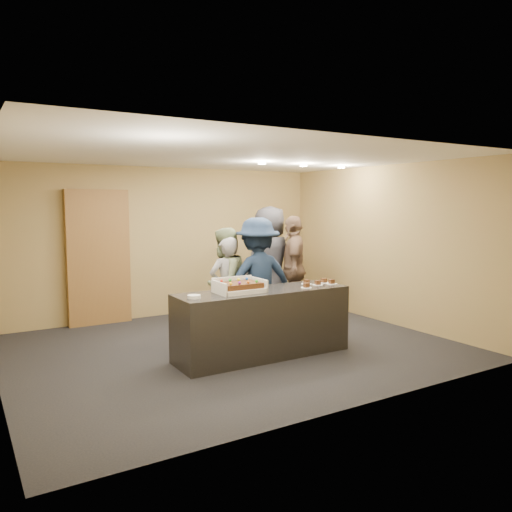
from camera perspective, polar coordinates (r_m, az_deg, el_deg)
name	(u,v)px	position (r m, az deg, el deg)	size (l,w,h in m)	color
room	(232,253)	(7.01, -2.73, 0.29)	(6.04, 6.00, 2.70)	black
serving_counter	(263,323)	(6.75, 0.77, -7.67)	(2.40, 0.70, 0.90)	black
storage_cabinet	(98,257)	(8.83, -17.56, -0.16)	(1.04, 0.15, 2.28)	brown
cake_box	(239,289)	(6.50, -1.98, -3.78)	(0.62, 0.43, 0.18)	white
sheet_cake	(240,285)	(6.47, -1.89, -3.34)	(0.52, 0.36, 0.11)	#3F220E
plate_stack	(194,297)	(6.13, -7.11, -4.64)	(0.16, 0.16, 0.04)	white
slice_a	(306,286)	(6.85, 5.78, -3.46)	(0.15, 0.15, 0.07)	white
slice_b	(307,283)	(7.17, 5.81, -3.04)	(0.15, 0.15, 0.07)	white
slice_c	(318,283)	(7.11, 7.07, -3.13)	(0.15, 0.15, 0.07)	white
slice_d	(324,281)	(7.32, 7.77, -2.88)	(0.15, 0.15, 0.07)	white
slice_e	(332,282)	(7.22, 8.63, -3.01)	(0.15, 0.15, 0.07)	white
person_server_grey	(228,288)	(7.51, -3.28, -3.73)	(0.57, 0.37, 1.56)	#949398
person_sage_man	(225,283)	(7.57, -3.61, -3.15)	(0.82, 0.64, 1.69)	gray
person_navy_man	(257,279)	(7.46, 0.17, -2.68)	(1.19, 0.68, 1.84)	#162641
person_brown_extra	(293,268)	(8.72, 4.30, -1.42)	(1.08, 0.45, 1.84)	brown
person_dark_suit	(270,263)	(8.82, 1.57, -0.80)	(0.98, 0.64, 2.00)	#28282E
ceiling_spotlights	(304,165)	(8.28, 5.47, 10.29)	(1.72, 0.12, 0.03)	#FFEAC6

